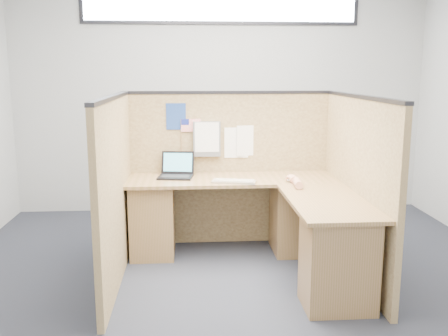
{
  "coord_description": "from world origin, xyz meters",
  "views": [
    {
      "loc": [
        -0.4,
        -3.89,
        1.72
      ],
      "look_at": [
        -0.09,
        0.5,
        0.86
      ],
      "focal_mm": 40.0,
      "sensor_mm": 36.0,
      "label": 1
    }
  ],
  "objects": [
    {
      "name": "american_flag",
      "position": [
        -0.4,
        0.96,
        1.19
      ],
      "size": [
        0.19,
        0.01,
        0.33
      ],
      "color": "olive",
      "rests_on": "cubicle_partitions"
    },
    {
      "name": "keyboard",
      "position": [
        -0.0,
        0.48,
        0.74
      ],
      "size": [
        0.41,
        0.22,
        0.03
      ],
      "rotation": [
        0.0,
        0.0,
        -0.23
      ],
      "color": "gray",
      "rests_on": "l_desk"
    },
    {
      "name": "file_holder",
      "position": [
        -0.22,
        0.94,
        1.07
      ],
      "size": [
        0.27,
        0.05,
        0.34
      ],
      "color": "slate",
      "rests_on": "cubicle_partitions"
    },
    {
      "name": "paper_left",
      "position": [
        0.07,
        0.97,
        1.02
      ],
      "size": [
        0.24,
        0.01,
        0.3
      ],
      "primitive_type": "cube",
      "rotation": [
        0.0,
        0.0,
        -0.02
      ],
      "color": "white",
      "rests_on": "cubicle_partitions"
    },
    {
      "name": "blue_poster",
      "position": [
        -0.52,
        0.97,
        1.29
      ],
      "size": [
        0.19,
        0.01,
        0.26
      ],
      "primitive_type": "cube",
      "rotation": [
        0.0,
        0.0,
        0.01
      ],
      "color": "navy",
      "rests_on": "cubicle_partitions"
    },
    {
      "name": "floor",
      "position": [
        0.0,
        0.0,
        0.0
      ],
      "size": [
        5.0,
        5.0,
        0.0
      ],
      "primitive_type": "plane",
      "color": "#222530",
      "rests_on": "ground"
    },
    {
      "name": "hand_forearm",
      "position": [
        0.53,
        0.35,
        0.77
      ],
      "size": [
        0.1,
        0.36,
        0.08
      ],
      "color": "tan",
      "rests_on": "l_desk"
    },
    {
      "name": "wall_back",
      "position": [
        0.0,
        2.25,
        1.4
      ],
      "size": [
        5.0,
        0.0,
        5.0
      ],
      "primitive_type": "plane",
      "rotation": [
        1.57,
        0.0,
        0.0
      ],
      "color": "#ACB0B2",
      "rests_on": "floor"
    },
    {
      "name": "cubicle_partitions",
      "position": [
        0.0,
        0.43,
        0.77
      ],
      "size": [
        2.06,
        1.83,
        1.53
      ],
      "color": "brown",
      "rests_on": "floor"
    },
    {
      "name": "laptop",
      "position": [
        -0.53,
        0.78,
        0.79
      ],
      "size": [
        0.35,
        0.34,
        0.23
      ],
      "rotation": [
        0.0,
        0.0,
        -0.15
      ],
      "color": "black",
      "rests_on": "l_desk"
    },
    {
      "name": "clerestory_window",
      "position": [
        0.0,
        2.23,
        2.45
      ],
      "size": [
        3.3,
        0.04,
        0.38
      ],
      "color": "#232328",
      "rests_on": "wall_back"
    },
    {
      "name": "mouse",
      "position": [
        0.52,
        0.48,
        0.75
      ],
      "size": [
        0.1,
        0.06,
        0.04
      ],
      "primitive_type": "ellipsoid",
      "rotation": [
        0.0,
        0.0,
        0.02
      ],
      "color": "silver",
      "rests_on": "l_desk"
    },
    {
      "name": "l_desk",
      "position": [
        0.18,
        0.29,
        0.39
      ],
      "size": [
        1.95,
        1.75,
        0.73
      ],
      "color": "brown",
      "rests_on": "floor"
    },
    {
      "name": "wall_front",
      "position": [
        0.0,
        -2.25,
        1.4
      ],
      "size": [
        5.0,
        0.0,
        5.0
      ],
      "primitive_type": "plane",
      "rotation": [
        -1.57,
        0.0,
        0.0
      ],
      "color": "#ACB0B2",
      "rests_on": "floor"
    },
    {
      "name": "paper_right",
      "position": [
        0.19,
        0.97,
        1.04
      ],
      "size": [
        0.23,
        0.04,
        0.3
      ],
      "primitive_type": "cube",
      "rotation": [
        0.0,
        0.0,
        0.16
      ],
      "color": "white",
      "rests_on": "cubicle_partitions"
    }
  ]
}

